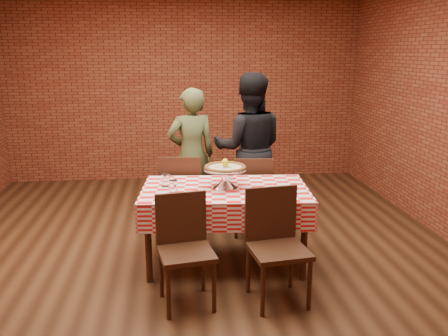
{
  "coord_description": "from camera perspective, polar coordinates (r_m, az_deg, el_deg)",
  "views": [
    {
      "loc": [
        -0.19,
        -4.5,
        2.02
      ],
      "look_at": [
        0.28,
        -0.12,
        0.92
      ],
      "focal_mm": 37.88,
      "sensor_mm": 36.0,
      "label": 1
    }
  ],
  "objects": [
    {
      "name": "sweetener_packet_b",
      "position": [
        4.38,
        8.76,
        -2.92
      ],
      "size": [
        0.05,
        0.04,
        0.0
      ],
      "primitive_type": "cube",
      "rotation": [
        0.0,
        0.0,
        0.02
      ],
      "color": "white",
      "rests_on": "tablecloth"
    },
    {
      "name": "chair_near_left",
      "position": [
        3.84,
        -4.58,
        -10.22
      ],
      "size": [
        0.49,
        0.49,
        0.9
      ],
      "primitive_type": null,
      "rotation": [
        0.0,
        0.0,
        0.17
      ],
      "color": "#361C11",
      "rests_on": "ground"
    },
    {
      "name": "tablecloth",
      "position": [
        4.51,
        0.13,
        -4.05
      ],
      "size": [
        1.65,
        1.08,
        0.27
      ],
      "primitive_type": null,
      "rotation": [
        0.0,
        0.0,
        -0.08
      ],
      "color": "red",
      "rests_on": "table"
    },
    {
      "name": "sweetener_packet_a",
      "position": [
        4.34,
        7.98,
        -3.04
      ],
      "size": [
        0.06,
        0.06,
        0.0
      ],
      "primitive_type": "cube",
      "rotation": [
        0.0,
        0.0,
        0.55
      ],
      "color": "white",
      "rests_on": "tablecloth"
    },
    {
      "name": "pizza_stand",
      "position": [
        4.46,
        0.14,
        -1.21
      ],
      "size": [
        0.48,
        0.48,
        0.18
      ],
      "primitive_type": null,
      "rotation": [
        0.0,
        0.0,
        -0.17
      ],
      "color": "silver",
      "rests_on": "tablecloth"
    },
    {
      "name": "chair_near_right",
      "position": [
        3.89,
        6.6,
        -9.66
      ],
      "size": [
        0.51,
        0.51,
        0.93
      ],
      "primitive_type": null,
      "rotation": [
        0.0,
        0.0,
        0.14
      ],
      "color": "#361C11",
      "rests_on": "ground"
    },
    {
      "name": "side_plate",
      "position": [
        4.42,
        6.22,
        -2.61
      ],
      "size": [
        0.17,
        0.17,
        0.01
      ],
      "primitive_type": "cylinder",
      "rotation": [
        0.0,
        0.0,
        -0.08
      ],
      "color": "white",
      "rests_on": "tablecloth"
    },
    {
      "name": "pizza",
      "position": [
        4.44,
        0.14,
        0.01
      ],
      "size": [
        0.45,
        0.45,
        0.03
      ],
      "primitive_type": "cylinder",
      "rotation": [
        0.0,
        0.0,
        -0.17
      ],
      "color": "beige",
      "rests_on": "pizza_stand"
    },
    {
      "name": "back_wall",
      "position": [
        7.52,
        -4.8,
        9.61
      ],
      "size": [
        5.5,
        0.0,
        5.5
      ],
      "primitive_type": "plane",
      "rotation": [
        1.57,
        0.0,
        0.0
      ],
      "color": "maroon",
      "rests_on": "ground"
    },
    {
      "name": "chair_far_left",
      "position": [
        5.28,
        -5.02,
        -3.15
      ],
      "size": [
        0.51,
        0.51,
        0.94
      ],
      "primitive_type": null,
      "rotation": [
        0.0,
        0.0,
        3.01
      ],
      "color": "#361C11",
      "rests_on": "ground"
    },
    {
      "name": "diner_olive",
      "position": [
        5.71,
        -3.96,
        1.63
      ],
      "size": [
        0.65,
        0.49,
        1.6
      ],
      "primitive_type": "imported",
      "rotation": [
        0.0,
        0.0,
        3.33
      ],
      "color": "#4B552E",
      "rests_on": "ground"
    },
    {
      "name": "chair_far_right",
      "position": [
        5.32,
        3.37,
        -3.17
      ],
      "size": [
        0.46,
        0.46,
        0.9
      ],
      "primitive_type": null,
      "rotation": [
        0.0,
        0.0,
        3.05
      ],
      "color": "#361C11",
      "rests_on": "ground"
    },
    {
      "name": "water_glass_right",
      "position": [
        4.54,
        -7.04,
        -1.46
      ],
      "size": [
        0.08,
        0.08,
        0.12
      ],
      "primitive_type": "cylinder",
      "rotation": [
        0.0,
        0.0,
        -0.08
      ],
      "color": "white",
      "rests_on": "tablecloth"
    },
    {
      "name": "water_glass_left",
      "position": [
        4.31,
        -6.14,
        -2.28
      ],
      "size": [
        0.08,
        0.08,
        0.12
      ],
      "primitive_type": "cylinder",
      "rotation": [
        0.0,
        0.0,
        -0.08
      ],
      "color": "white",
      "rests_on": "tablecloth"
    },
    {
      "name": "lemon",
      "position": [
        4.43,
        0.14,
        0.62
      ],
      "size": [
        0.08,
        0.08,
        0.08
      ],
      "primitive_type": "ellipsoid",
      "rotation": [
        0.0,
        0.0,
        -0.17
      ],
      "color": "yellow",
      "rests_on": "pizza"
    },
    {
      "name": "table",
      "position": [
        4.59,
        0.13,
        -7.03
      ],
      "size": [
        1.61,
        1.04,
        0.75
      ],
      "primitive_type": "cube",
      "rotation": [
        0.0,
        0.0,
        -0.08
      ],
      "color": "#361C11",
      "rests_on": "ground"
    },
    {
      "name": "diner_black",
      "position": [
        5.62,
        3.03,
        2.37
      ],
      "size": [
        0.94,
        0.77,
        1.78
      ],
      "primitive_type": "imported",
      "rotation": [
        0.0,
        0.0,
        3.02
      ],
      "color": "black",
      "rests_on": "ground"
    },
    {
      "name": "ground",
      "position": [
        4.94,
        -3.49,
        -10.21
      ],
      "size": [
        6.0,
        6.0,
        0.0
      ],
      "primitive_type": "plane",
      "color": "black",
      "rests_on": "ground"
    },
    {
      "name": "condiment_caddy",
      "position": [
        4.76,
        0.45,
        -0.47
      ],
      "size": [
        0.13,
        0.12,
        0.15
      ],
      "primitive_type": "cube",
      "rotation": [
        0.0,
        0.0,
        -0.49
      ],
      "color": "silver",
      "rests_on": "tablecloth"
    }
  ]
}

